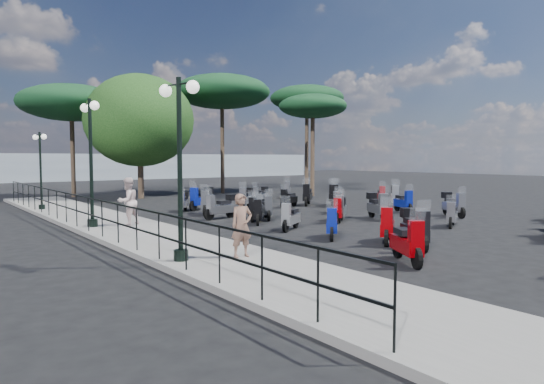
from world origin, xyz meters
TOP-DOWN VIEW (x-y plane):
  - ground at (0.00, 0.00)m, footprint 120.00×120.00m
  - sidewalk at (-6.50, 3.00)m, footprint 3.00×30.00m
  - railing at (-7.80, 2.80)m, footprint 0.04×26.04m
  - lamp_post_0 at (-7.47, -3.81)m, footprint 0.51×1.21m
  - lamp_post_1 at (-7.39, 3.09)m, footprint 0.35×1.29m
  - lamp_post_2 at (-7.50, 10.37)m, footprint 0.45×1.02m
  - woman at (-6.12, -4.32)m, footprint 0.58×0.41m
  - pedestrian_far at (-6.25, 2.75)m, footprint 0.98×0.87m
  - scooter_0 at (-1.27, -5.66)m, footprint 1.14×1.56m
  - scooter_1 at (-3.02, -6.75)m, footprint 1.05×1.54m
  - scooter_2 at (-1.86, -0.94)m, footprint 1.37×0.94m
  - scooter_3 at (-2.17, 3.24)m, footprint 1.64×0.58m
  - scooter_4 at (-1.42, 1.98)m, footprint 1.04×1.31m
  - scooter_5 at (-2.12, 6.69)m, footprint 1.02×1.26m
  - scooter_7 at (-1.21, -4.65)m, footprint 1.48×1.17m
  - scooter_8 at (-1.94, -3.07)m, footprint 1.20×1.22m
  - scooter_9 at (-0.73, 1.96)m, footprint 0.92×1.44m
  - scooter_10 at (-1.83, 4.96)m, footprint 1.22×1.48m
  - scooter_11 at (-1.08, 6.85)m, footprint 1.65×0.99m
  - scooter_13 at (3.36, -3.85)m, footprint 1.39×0.85m
  - scooter_14 at (1.05, -0.41)m, footprint 1.34×1.08m
  - scooter_15 at (1.27, -0.26)m, footprint 1.36×1.17m
  - scooter_16 at (1.09, 6.20)m, footprint 1.39×1.21m
  - scooter_17 at (3.05, 5.23)m, footprint 1.46×0.73m
  - scooter_19 at (6.22, -2.10)m, footprint 0.97×1.56m
  - scooter_20 at (2.94, -0.71)m, footprint 0.98×1.62m
  - scooter_21 at (3.15, 1.83)m, footprint 1.16×1.30m
  - scooter_22 at (5.46, 4.46)m, footprint 1.45×1.34m
  - scooter_23 at (3.15, 7.87)m, footprint 1.41×0.80m
  - scooter_26 at (5.86, 0.24)m, footprint 0.89×1.56m
  - scooter_27 at (7.64, 2.15)m, footprint 1.51×1.34m
  - scooter_28 at (7.99, 3.36)m, footprint 1.21×1.26m
  - scooter_29 at (6.52, 9.60)m, footprint 1.18×1.32m
  - scooter_30 at (5.36, 4.17)m, footprint 1.45×1.34m
  - scooter_31 at (4.55, 5.48)m, footprint 1.45×1.34m
  - scooter_32 at (-1.82, 1.05)m, footprint 1.04×1.31m
  - broadleaf_tree at (-0.80, 15.11)m, footprint 6.70×6.70m
  - pine_0 at (5.56, 15.79)m, footprint 6.79×6.79m
  - pine_1 at (12.12, 14.22)m, footprint 5.64×5.64m
  - pine_2 at (-3.85, 18.77)m, footprint 6.61×6.61m
  - pine_3 at (9.07, 10.14)m, footprint 4.50×4.50m
  - distant_hills at (0.00, 45.00)m, footprint 70.00×8.00m

SIDE VIEW (x-z plane):
  - ground at x=0.00m, z-range 0.00..0.00m
  - sidewalk at x=-6.50m, z-range 0.00..0.15m
  - scooter_13 at x=3.36m, z-range -0.19..1.03m
  - scooter_17 at x=3.05m, z-range -0.19..1.03m
  - scooter_2 at x=-1.86m, z-range -0.19..1.05m
  - scooter_4 at x=-1.42m, z-range -0.19..1.06m
  - scooter_32 at x=-1.82m, z-range -0.19..1.06m
  - scooter_9 at x=-0.73m, z-range -0.19..1.08m
  - scooter_8 at x=-1.94m, z-range -0.20..1.09m
  - scooter_5 at x=-2.12m, z-range -0.15..1.04m
  - scooter_23 at x=3.15m, z-range -0.15..1.05m
  - scooter_28 at x=7.99m, z-range -0.20..1.11m
  - scooter_29 at x=6.52m, z-range -0.20..1.13m
  - scooter_26 at x=5.86m, z-range -0.20..1.13m
  - scooter_15 at x=1.27m, z-range -0.21..1.14m
  - scooter_14 at x=1.05m, z-range -0.15..1.10m
  - scooter_21 at x=3.15m, z-range -0.16..1.11m
  - scooter_1 at x=-3.02m, z-range -0.21..1.18m
  - scooter_7 at x=-1.21m, z-range -0.22..1.20m
  - scooter_3 at x=-2.17m, z-range -0.16..1.15m
  - scooter_16 at x=1.09m, z-range -0.16..1.17m
  - scooter_19 at x=6.22m, z-range -0.17..1.18m
  - scooter_22 at x=5.46m, z-range -0.23..1.25m
  - scooter_30 at x=5.36m, z-range -0.23..1.25m
  - scooter_31 at x=4.55m, z-range -0.23..1.25m
  - scooter_20 at x=2.94m, z-range -0.17..1.22m
  - scooter_10 at x=-1.83m, z-range -0.17..1.22m
  - scooter_0 at x=-1.27m, z-range -0.17..1.24m
  - scooter_11 at x=-1.08m, z-range -0.17..1.24m
  - scooter_27 at x=7.64m, z-range -0.18..1.29m
  - railing at x=-7.80m, z-range 0.35..1.45m
  - woman at x=-6.12m, z-range 0.15..1.67m
  - pedestrian_far at x=-6.25m, z-range 0.15..1.83m
  - distant_hills at x=0.00m, z-range 0.00..3.00m
  - lamp_post_2 at x=-7.50m, z-range 0.40..3.95m
  - lamp_post_0 at x=-7.47m, z-range 0.44..4.62m
  - lamp_post_1 at x=-7.39m, z-range 0.46..4.83m
  - broadleaf_tree at x=-0.80m, z-range 0.98..8.66m
  - pine_3 at x=9.07m, z-range 2.52..9.23m
  - pine_2 at x=-3.85m, z-range 2.42..9.61m
  - pine_1 at x=12.12m, z-range 3.00..11.03m
  - pine_0 at x=5.56m, z-range 2.98..11.35m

